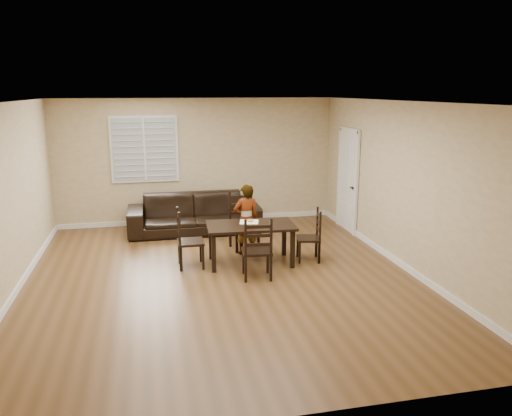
% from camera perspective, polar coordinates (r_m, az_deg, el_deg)
% --- Properties ---
extents(ground, '(7.00, 7.00, 0.00)m').
position_cam_1_polar(ground, '(7.90, -3.94, -7.99)').
color(ground, brown).
rests_on(ground, ground).
extents(room, '(6.04, 7.04, 2.72)m').
position_cam_1_polar(room, '(7.61, -4.09, 5.29)').
color(room, beige).
rests_on(room, ground).
extents(dining_table, '(1.50, 0.90, 0.68)m').
position_cam_1_polar(dining_table, '(8.34, -0.62, -2.49)').
color(dining_table, black).
rests_on(dining_table, ground).
extents(chair_near, '(0.54, 0.51, 1.07)m').
position_cam_1_polar(chair_near, '(9.27, -1.63, -1.54)').
color(chair_near, black).
rests_on(chair_near, ground).
extents(chair_far, '(0.49, 0.46, 0.99)m').
position_cam_1_polar(chair_far, '(7.64, 0.21, -5.09)').
color(chair_far, black).
rests_on(chair_far, ground).
extents(chair_left, '(0.41, 0.44, 0.98)m').
position_cam_1_polar(chair_left, '(8.29, -8.30, -3.77)').
color(chair_left, black).
rests_on(chair_left, ground).
extents(chair_right, '(0.45, 0.47, 0.90)m').
position_cam_1_polar(chair_right, '(8.60, 6.72, -3.34)').
color(chair_right, black).
rests_on(chair_right, ground).
extents(child, '(0.49, 0.35, 1.26)m').
position_cam_1_polar(child, '(8.83, -1.13, -1.32)').
color(child, gray).
rests_on(child, ground).
extents(napkin, '(0.38, 0.38, 0.00)m').
position_cam_1_polar(napkin, '(8.47, -0.79, -1.59)').
color(napkin, white).
rests_on(napkin, dining_table).
extents(donut, '(0.11, 0.11, 0.04)m').
position_cam_1_polar(donut, '(8.47, -0.67, -1.43)').
color(donut, '#C28745').
rests_on(donut, napkin).
extents(sofa, '(2.68, 1.07, 0.78)m').
position_cam_1_polar(sofa, '(10.32, -7.08, -0.64)').
color(sofa, black).
rests_on(sofa, ground).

